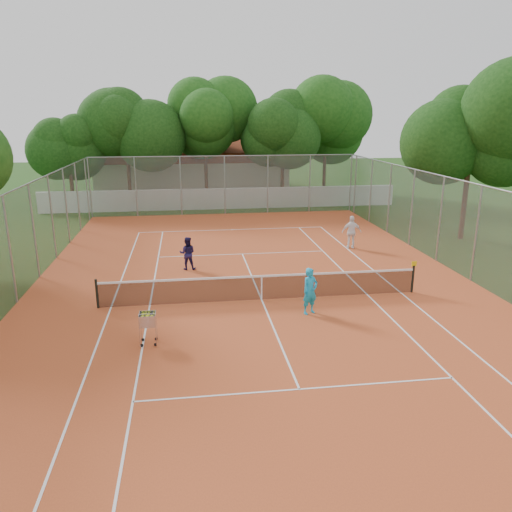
{
  "coord_description": "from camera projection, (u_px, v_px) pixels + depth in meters",
  "views": [
    {
      "loc": [
        -2.64,
        -17.32,
        6.71
      ],
      "look_at": [
        0.0,
        1.5,
        1.3
      ],
      "focal_mm": 35.0,
      "sensor_mm": 36.0,
      "label": 1
    }
  ],
  "objects": [
    {
      "name": "player_far_right",
      "position": [
        352.0,
        232.0,
        25.67
      ],
      "size": [
        1.05,
        0.57,
        1.7
      ],
      "primitive_type": "imported",
      "rotation": [
        0.0,
        0.0,
        2.98
      ],
      "color": "white",
      "rests_on": "court_pad"
    },
    {
      "name": "ground",
      "position": [
        262.0,
        300.0,
        18.69
      ],
      "size": [
        120.0,
        120.0,
        0.0
      ],
      "primitive_type": "plane",
      "color": "#19390F",
      "rests_on": "ground"
    },
    {
      "name": "boundary_wall",
      "position": [
        223.0,
        199.0,
        36.58
      ],
      "size": [
        26.0,
        0.3,
        1.5
      ],
      "primitive_type": "cube",
      "color": "white",
      "rests_on": "ground"
    },
    {
      "name": "court_pad",
      "position": [
        262.0,
        300.0,
        18.69
      ],
      "size": [
        18.0,
        34.0,
        0.02
      ],
      "primitive_type": "cube",
      "color": "#C25125",
      "rests_on": "ground"
    },
    {
      "name": "tennis_net",
      "position": [
        262.0,
        287.0,
        18.55
      ],
      "size": [
        11.88,
        0.1,
        0.98
      ],
      "primitive_type": "cube",
      "color": "black",
      "rests_on": "court_pad"
    },
    {
      "name": "player_near",
      "position": [
        310.0,
        291.0,
        17.19
      ],
      "size": [
        0.71,
        0.61,
        1.64
      ],
      "primitive_type": "imported",
      "rotation": [
        0.0,
        0.0,
        0.43
      ],
      "color": "#179BCB",
      "rests_on": "court_pad"
    },
    {
      "name": "court_lines",
      "position": [
        262.0,
        300.0,
        18.68
      ],
      "size": [
        10.98,
        23.78,
        0.01
      ],
      "primitive_type": "cube",
      "color": "white",
      "rests_on": "court_pad"
    },
    {
      "name": "perimeter_fence",
      "position": [
        262.0,
        249.0,
        18.14
      ],
      "size": [
        18.0,
        34.0,
        4.0
      ],
      "primitive_type": "cube",
      "color": "slate",
      "rests_on": "ground"
    },
    {
      "name": "ball_hopper",
      "position": [
        148.0,
        327.0,
        14.94
      ],
      "size": [
        0.6,
        0.6,
        1.08
      ],
      "primitive_type": "cube",
      "rotation": [
        0.0,
        0.0,
        -0.18
      ],
      "color": "silver",
      "rests_on": "court_pad"
    },
    {
      "name": "clubhouse",
      "position": [
        192.0,
        166.0,
        45.44
      ],
      "size": [
        16.4,
        9.0,
        4.4
      ],
      "primitive_type": "cube",
      "color": "beige",
      "rests_on": "ground"
    },
    {
      "name": "player_far_left",
      "position": [
        187.0,
        253.0,
        22.16
      ],
      "size": [
        0.79,
        0.65,
        1.48
      ],
      "primitive_type": "imported",
      "rotation": [
        0.0,
        0.0,
        3.01
      ],
      "color": "#1C1644",
      "rests_on": "court_pad"
    },
    {
      "name": "tropical_trees",
      "position": [
        219.0,
        137.0,
        38.28
      ],
      "size": [
        29.0,
        19.0,
        10.0
      ],
      "primitive_type": "cube",
      "color": "black",
      "rests_on": "ground"
    }
  ]
}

